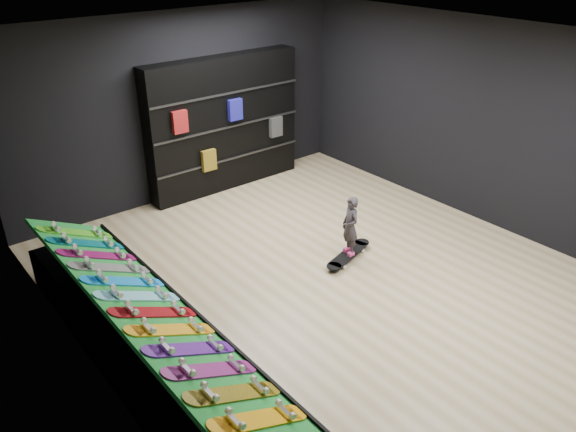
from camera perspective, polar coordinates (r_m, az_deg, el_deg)
floor at (r=7.39m, az=4.02°, el=-6.33°), size 6.00×7.00×0.01m
ceiling at (r=6.25m, az=4.94°, el=17.22°), size 6.00×7.00×0.01m
wall_back at (r=9.37m, az=-10.59°, el=10.85°), size 6.00×0.02×3.00m
wall_left at (r=5.29m, az=-20.11°, el=-3.80°), size 0.02×7.00×3.00m
wall_right at (r=8.90m, az=18.87°, el=8.96°), size 0.02×7.00×3.00m
display_rack at (r=6.11m, az=-14.22°, el=-12.58°), size 0.90×4.50×0.50m
turf_ramp at (r=5.85m, az=-14.29°, el=-8.92°), size 0.92×4.50×0.46m
back_shelving at (r=9.64m, az=-6.52°, el=9.26°), size 2.81×0.33×2.25m
floor_skateboard at (r=7.80m, az=6.16°, el=-4.05°), size 1.00×0.48×0.09m
child at (r=7.65m, az=6.27°, el=-2.14°), size 0.18×0.22×0.51m
display_board_0 at (r=4.56m, az=-2.92°, el=-19.93°), size 0.93×0.22×0.50m
display_board_1 at (r=4.76m, az=-5.52°, el=-17.50°), size 0.93×0.22×0.50m
display_board_2 at (r=4.98m, az=-7.83°, el=-15.24°), size 0.93×0.22×0.50m
display_board_3 at (r=5.21m, az=-9.90°, el=-13.16°), size 0.93×0.22×0.50m
display_board_4 at (r=5.45m, az=-11.76°, el=-11.24°), size 0.93×0.22×0.50m
display_board_5 at (r=5.71m, az=-13.44°, el=-9.48°), size 0.93×0.22×0.50m
display_board_6 at (r=5.97m, az=-14.95°, el=-7.87°), size 0.93×0.22×0.50m
display_board_7 at (r=6.24m, az=-16.33°, el=-6.39°), size 0.93×0.22×0.50m
display_board_8 at (r=6.52m, az=-17.58°, el=-5.03°), size 0.93×0.22×0.50m
display_board_9 at (r=6.80m, az=-18.73°, el=-3.78°), size 0.93×0.22×0.50m
display_board_10 at (r=7.09m, az=-19.78°, el=-2.63°), size 0.93×0.22×0.50m
display_board_11 at (r=7.38m, az=-20.74°, el=-1.57°), size 0.93×0.22×0.50m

